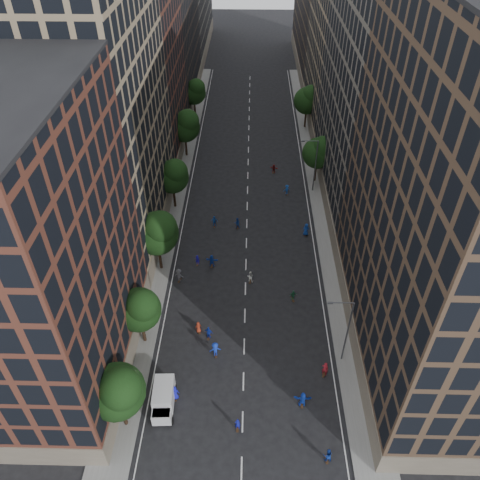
{
  "coord_description": "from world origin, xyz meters",
  "views": [
    {
      "loc": [
        0.33,
        -19.12,
        42.48
      ],
      "look_at": [
        -0.86,
        29.71,
        2.0
      ],
      "focal_mm": 35.0,
      "sensor_mm": 36.0,
      "label": 1
    }
  ],
  "objects": [
    {
      "name": "skater_4",
      "position": [
        -4.02,
        14.61,
        0.86
      ],
      "size": [
        1.09,
        0.72,
        1.72
      ],
      "primitive_type": "imported",
      "rotation": [
        0.0,
        0.0,
        2.82
      ],
      "color": "#132BA2",
      "rests_on": "ground"
    },
    {
      "name": "skater_6",
      "position": [
        -5.27,
        15.44,
        0.76
      ],
      "size": [
        0.88,
        0.75,
        1.52
      ],
      "primitive_type": "imported",
      "rotation": [
        0.0,
        0.0,
        3.56
      ],
      "color": "#A2311B",
      "rests_on": "ground"
    },
    {
      "name": "cargo_van",
      "position": [
        -7.8,
        6.03,
        1.24
      ],
      "size": [
        2.27,
        4.52,
        2.36
      ],
      "rotation": [
        0.0,
        0.0,
        0.05
      ],
      "color": "white",
      "rests_on": "ground"
    },
    {
      "name": "skater_15",
      "position": [
        6.3,
        43.94,
        0.83
      ],
      "size": [
        1.22,
        0.95,
        1.65
      ],
      "primitive_type": "imported",
      "rotation": [
        0.0,
        0.0,
        3.5
      ],
      "color": "#123F94",
      "rests_on": "ground"
    },
    {
      "name": "tree_left_1",
      "position": [
        -11.02,
        13.86,
        5.55
      ],
      "size": [
        4.8,
        4.8,
        8.21
      ],
      "color": "black",
      "rests_on": "ground"
    },
    {
      "name": "bldg_right_b",
      "position": [
        19.0,
        44.0,
        16.5
      ],
      "size": [
        14.0,
        28.0,
        33.0
      ],
      "primitive_type": "cube",
      "color": "#5E584E",
      "rests_on": "ground"
    },
    {
      "name": "tree_right_b",
      "position": [
        11.39,
        67.85,
        5.96
      ],
      "size": [
        5.2,
        5.2,
        8.83
      ],
      "color": "black",
      "rests_on": "ground"
    },
    {
      "name": "skater_5",
      "position": [
        5.88,
        6.43,
        0.96
      ],
      "size": [
        1.79,
        0.62,
        1.91
      ],
      "primitive_type": "imported",
      "rotation": [
        0.0,
        0.0,
        3.11
      ],
      "color": "#163AB8",
      "rests_on": "ground"
    },
    {
      "name": "bldg_left_d",
      "position": [
        -19.0,
        82.0,
        16.0
      ],
      "size": [
        14.0,
        28.0,
        32.0
      ],
      "primitive_type": "cube",
      "color": "#2E251F",
      "rests_on": "ground"
    },
    {
      "name": "skater_17",
      "position": [
        4.43,
        50.51,
        0.76
      ],
      "size": [
        1.47,
        0.9,
        1.51
      ],
      "primitive_type": "imported",
      "rotation": [
        0.0,
        0.0,
        2.79
      ],
      "color": "maroon",
      "rests_on": "ground"
    },
    {
      "name": "streetlamp_far",
      "position": [
        10.37,
        45.0,
        5.17
      ],
      "size": [
        2.64,
        0.22,
        9.06
      ],
      "color": "#595B60",
      "rests_on": "ground"
    },
    {
      "name": "tree_left_2",
      "position": [
        -10.99,
        25.83,
        6.36
      ],
      "size": [
        5.6,
        5.6,
        9.45
      ],
      "color": "black",
      "rests_on": "ground"
    },
    {
      "name": "sidewalk_left",
      "position": [
        -12.0,
        47.5,
        0.07
      ],
      "size": [
        4.0,
        105.0,
        0.15
      ],
      "primitive_type": "cube",
      "color": "slate",
      "rests_on": "ground"
    },
    {
      "name": "skater_14",
      "position": [
        -1.42,
        34.99,
        0.82
      ],
      "size": [
        0.94,
        0.81,
        1.65
      ],
      "primitive_type": "imported",
      "rotation": [
        0.0,
        0.0,
        3.4
      ],
      "color": "navy",
      "rests_on": "ground"
    },
    {
      "name": "streetlamp_near",
      "position": [
        10.37,
        12.0,
        5.17
      ],
      "size": [
        2.64,
        0.22,
        9.06
      ],
      "color": "#595B60",
      "rests_on": "ground"
    },
    {
      "name": "bldg_right_c",
      "position": [
        19.0,
        71.0,
        17.5
      ],
      "size": [
        14.0,
        26.0,
        35.0
      ],
      "primitive_type": "cube",
      "color": "#927E5F",
      "rests_on": "ground"
    },
    {
      "name": "skater_9",
      "position": [
        -8.5,
        23.7,
        0.94
      ],
      "size": [
        1.38,
        1.05,
        1.89
      ],
      "primitive_type": "imported",
      "rotation": [
        0.0,
        0.0,
        2.82
      ],
      "color": "#434549",
      "rests_on": "ground"
    },
    {
      "name": "ground",
      "position": [
        0.0,
        40.0,
        0.0
      ],
      "size": [
        240.0,
        240.0,
        0.0
      ],
      "primitive_type": "plane",
      "color": "black",
      "rests_on": "ground"
    },
    {
      "name": "skater_7",
      "position": [
        8.5,
        10.04,
        0.96
      ],
      "size": [
        0.83,
        0.71,
        1.92
      ],
      "primitive_type": "imported",
      "rotation": [
        0.0,
        0.0,
        2.71
      ],
      "color": "maroon",
      "rests_on": "ground"
    },
    {
      "name": "skater_11",
      "position": [
        -4.52,
        26.58,
        0.9
      ],
      "size": [
        1.72,
        0.73,
        1.8
      ],
      "primitive_type": "imported",
      "rotation": [
        0.0,
        0.0,
        3.02
      ],
      "color": "navy",
      "rests_on": "ground"
    },
    {
      "name": "skater_8",
      "position": [
        0.58,
        23.78,
        0.83
      ],
      "size": [
        0.89,
        0.73,
        1.66
      ],
      "primitive_type": "imported",
      "rotation": [
        0.0,
        0.0,
        3.0
      ],
      "color": "white",
      "rests_on": "ground"
    },
    {
      "name": "bldg_left_a",
      "position": [
        -19.0,
        11.0,
        15.0
      ],
      "size": [
        14.0,
        22.0,
        30.0
      ],
      "primitive_type": "cube",
      "color": "#562D21",
      "rests_on": "ground"
    },
    {
      "name": "tree_left_4",
      "position": [
        -11.0,
        55.84,
        6.1
      ],
      "size": [
        5.4,
        5.4,
        9.08
      ],
      "color": "black",
      "rests_on": "ground"
    },
    {
      "name": "tree_right_a",
      "position": [
        11.38,
        47.85,
        5.63
      ],
      "size": [
        5.0,
        5.0,
        8.39
      ],
      "color": "black",
      "rests_on": "ground"
    },
    {
      "name": "tree_left_0",
      "position": [
        -11.01,
        3.85,
        5.96
      ],
      "size": [
        5.2,
        5.2,
        8.83
      ],
      "color": "black",
      "rests_on": "ground"
    },
    {
      "name": "bldg_left_c",
      "position": [
        -19.0,
        58.0,
        14.0
      ],
      "size": [
        14.0,
        20.0,
        28.0
      ],
      "primitive_type": "cube",
      "color": "#562D21",
      "rests_on": "ground"
    },
    {
      "name": "skater_10",
      "position": [
        5.87,
        20.72,
        0.75
      ],
      "size": [
        0.94,
        0.55,
        1.5
      ],
      "primitive_type": "imported",
      "rotation": [
        0.0,
        0.0,
        3.36
      ],
      "color": "#1F683E",
      "rests_on": "ground"
    },
    {
      "name": "skater_2",
      "position": [
        7.7,
        1.0,
        0.85
      ],
      "size": [
        0.85,
        0.68,
        1.69
      ],
      "primitive_type": "imported",
      "rotation": [
        0.0,
        0.0,
        3.19
      ],
      "color": "navy",
      "rests_on": "ground"
    },
    {
      "name": "skater_16",
      "position": [
        -4.74,
        35.21,
        0.88
      ],
      "size": [
        1.07,
        0.53,
        1.76
      ],
      "primitive_type": "imported",
      "rotation": [
        0.0,
        0.0,
        3.04
      ],
      "color": "#154BAE",
      "rests_on": "ground"
    },
    {
      "name": "skater_13",
      "position": [
        -6.46,
        26.88,
        0.76
      ],
      "size": [
        0.61,
        0.45,
        1.52
      ],
      "primitive_type": "imported",
      "rotation": [
        0.0,
        0.0,
        2.97
      ],
      "color": "#2016B8",
      "rests_on": "ground"
    },
    {
      "name": "sidewalk_right",
      "position": [
        12.0,
        47.5,
        0.07
      ],
      "size": [
        4.0,
        105.0,
        0.15
      ],
      "primitive_type": "cube",
      "color": "slate",
      "rests_on": "ground"
    },
    {
      "name": "skater_3",
      "position": [
        -3.13,
        12.23,
        0.97
      ],
      "size": [
        1.39,
        0.99,
        1.94
      ],
      "primitive_type": "imported",
      "rotation": [
        0.0,
        0.0,
        3.37
      ],
      "color": "#1634B9",
      "rests_on": "ground"
    },
    {
      "name": "skater_1",
      "position": [
        -0.47,
        3.8,
        0.76
      ],
      "size": [
        0.56,
        0.37,
        1.53
      ],
      "primitive_type": "imported",
      "rotation": [
        0.0,
        0.0,
        3.15
      ],
      "color": "#121898",
      "rests_on": "ground"
    },
    {
      "name": "skater_0",
      "position": [
        -6.82,
        6.91,
        0.88
      ],
      "size": [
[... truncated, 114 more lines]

